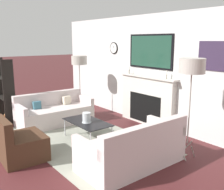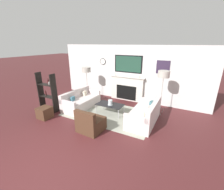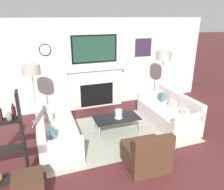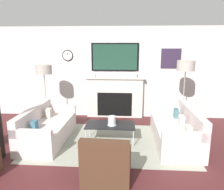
% 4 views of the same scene
% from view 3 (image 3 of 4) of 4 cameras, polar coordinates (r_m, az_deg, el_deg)
% --- Properties ---
extents(fireplace_wall, '(7.55, 0.28, 2.70)m').
position_cam_3_polar(fireplace_wall, '(6.78, -4.48, 6.99)').
color(fireplace_wall, silver).
rests_on(fireplace_wall, ground_plane).
extents(area_rug, '(3.56, 2.17, 0.01)m').
position_cam_3_polar(area_rug, '(5.52, 1.34, -9.80)').
color(area_rug, '#9A9D8D').
rests_on(area_rug, ground_plane).
extents(couch_left, '(0.87, 1.84, 0.77)m').
position_cam_3_polar(couch_left, '(5.11, -14.49, -9.67)').
color(couch_left, silver).
rests_on(couch_left, ground_plane).
extents(couch_right, '(0.87, 1.80, 0.82)m').
position_cam_3_polar(couch_right, '(6.03, 14.59, -4.71)').
color(couch_right, silver).
rests_on(couch_right, ground_plane).
extents(armchair, '(0.80, 0.77, 0.79)m').
position_cam_3_polar(armchair, '(4.34, 8.99, -15.16)').
color(armchair, '#452C1D').
rests_on(armchair, ground_plane).
extents(coffee_table, '(1.11, 0.60, 0.41)m').
position_cam_3_polar(coffee_table, '(5.38, 1.22, -6.10)').
color(coffee_table, black).
rests_on(coffee_table, ground_plane).
extents(hurricane_candle, '(0.20, 0.20, 0.21)m').
position_cam_3_polar(hurricane_candle, '(5.31, 1.73, -5.07)').
color(hurricane_candle, silver).
rests_on(hurricane_candle, coffee_table).
extents(floor_lamp_left, '(0.43, 0.43, 1.67)m').
position_cam_3_polar(floor_lamp_left, '(5.58, -20.33, 6.00)').
color(floor_lamp_left, '#9E998E').
rests_on(floor_lamp_left, ground_plane).
extents(floor_lamp_right, '(0.44, 0.44, 1.80)m').
position_cam_3_polar(floor_lamp_right, '(6.61, 13.35, 9.83)').
color(floor_lamp_right, '#9E998E').
rests_on(floor_lamp_right, ground_plane).
extents(ottoman, '(0.47, 0.47, 0.44)m').
position_cam_3_polar(ottoman, '(3.92, -20.91, -21.85)').
color(ottoman, '#452C1D').
rests_on(ottoman, ground_plane).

